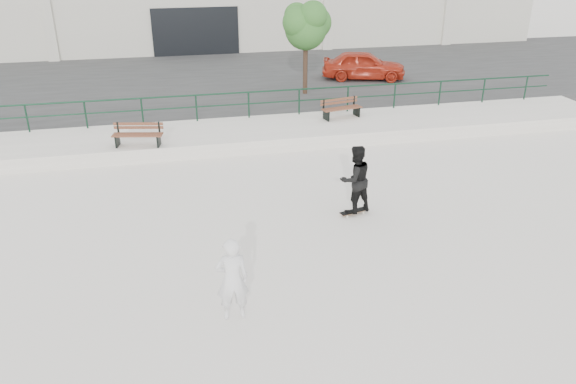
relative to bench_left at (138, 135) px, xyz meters
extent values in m
plane|color=silver|center=(3.13, -8.46, -0.88)|extent=(120.00, 120.00, 0.00)
cube|color=silver|center=(3.13, 1.04, -0.63)|extent=(30.00, 3.00, 0.50)
cube|color=#333333|center=(3.13, 9.54, -0.63)|extent=(60.00, 14.00, 0.50)
cylinder|color=#133623|center=(3.13, 2.34, 0.62)|extent=(28.00, 0.06, 0.06)
cylinder|color=#133623|center=(3.13, 2.34, 0.17)|extent=(28.00, 0.05, 0.05)
cylinder|color=#133623|center=(-3.87, 2.34, 0.12)|extent=(0.06, 0.06, 1.00)
cylinder|color=#133623|center=(-1.87, 2.34, 0.12)|extent=(0.06, 0.06, 1.00)
cylinder|color=#133623|center=(0.13, 2.34, 0.12)|extent=(0.06, 0.06, 1.00)
cylinder|color=#133623|center=(2.13, 2.34, 0.12)|extent=(0.06, 0.06, 1.00)
cylinder|color=#133623|center=(4.13, 2.34, 0.12)|extent=(0.06, 0.06, 1.00)
cylinder|color=#133623|center=(6.13, 2.34, 0.12)|extent=(0.06, 0.06, 1.00)
cylinder|color=#133623|center=(8.13, 2.34, 0.12)|extent=(0.06, 0.06, 1.00)
cylinder|color=#133623|center=(10.13, 2.34, 0.12)|extent=(0.06, 0.06, 1.00)
cylinder|color=#133623|center=(12.13, 2.34, 0.12)|extent=(0.06, 0.06, 1.00)
cylinder|color=#133623|center=(14.13, 2.34, 0.12)|extent=(0.06, 0.06, 1.00)
cylinder|color=#133623|center=(16.13, 2.34, 0.12)|extent=(0.06, 0.06, 1.00)
cube|color=black|center=(3.13, 15.49, 0.72)|extent=(5.00, 0.15, 3.20)
cube|color=silver|center=(-4.87, 15.44, 2.22)|extent=(0.60, 0.25, 6.20)
cube|color=silver|center=(11.13, 15.44, 2.22)|extent=(0.60, 0.25, 6.20)
cube|color=silver|center=(19.13, 15.44, 2.22)|extent=(0.60, 0.25, 6.20)
cube|color=brown|center=(-0.05, -0.22, 0.02)|extent=(1.64, 0.45, 0.04)
cube|color=brown|center=(-0.01, -0.06, 0.02)|extent=(1.64, 0.45, 0.04)
cube|color=brown|center=(0.02, 0.10, 0.02)|extent=(1.64, 0.45, 0.04)
cube|color=brown|center=(0.04, 0.18, 0.19)|extent=(1.63, 0.38, 0.09)
cube|color=brown|center=(0.04, 0.18, 0.32)|extent=(1.63, 0.38, 0.09)
cube|color=black|center=(-0.69, 0.09, -0.18)|extent=(0.15, 0.46, 0.39)
cube|color=black|center=(-0.64, 0.32, 0.19)|extent=(0.06, 0.06, 0.39)
cube|color=black|center=(0.66, -0.20, -0.18)|extent=(0.15, 0.46, 0.39)
cube|color=black|center=(0.71, 0.03, 0.19)|extent=(0.06, 0.06, 0.39)
cube|color=brown|center=(7.64, 1.33, 0.01)|extent=(1.60, 0.44, 0.04)
cube|color=brown|center=(7.61, 1.49, 0.01)|extent=(1.60, 0.44, 0.04)
cube|color=brown|center=(7.58, 1.65, 0.01)|extent=(1.60, 0.44, 0.04)
cube|color=brown|center=(7.56, 1.72, 0.18)|extent=(1.59, 0.37, 0.09)
cube|color=brown|center=(7.56, 1.72, 0.30)|extent=(1.59, 0.37, 0.09)
cube|color=black|center=(6.95, 1.35, -0.19)|extent=(0.15, 0.45, 0.38)
cube|color=black|center=(6.90, 1.58, 0.18)|extent=(0.06, 0.06, 0.38)
cube|color=black|center=(8.27, 1.63, -0.19)|extent=(0.15, 0.45, 0.38)
cube|color=black|center=(8.22, 1.86, 0.18)|extent=(0.06, 0.06, 0.38)
cylinder|color=#462E23|center=(7.16, 5.44, 0.83)|extent=(0.20, 0.20, 2.41)
sphere|color=#276525|center=(7.16, 5.44, 2.43)|extent=(1.81, 1.81, 1.81)
sphere|color=#276525|center=(7.66, 5.74, 2.63)|extent=(1.40, 1.40, 1.40)
sphere|color=#276525|center=(6.76, 5.24, 2.73)|extent=(1.30, 1.30, 1.30)
sphere|color=#276525|center=(7.36, 5.04, 3.03)|extent=(1.20, 1.20, 1.20)
sphere|color=#276525|center=(6.86, 5.84, 2.93)|extent=(1.10, 1.10, 1.10)
imported|color=red|center=(10.64, 7.49, 0.31)|extent=(4.32, 2.71, 1.37)
cube|color=black|center=(5.73, -5.54, -0.79)|extent=(0.81, 0.39, 0.02)
cube|color=brown|center=(5.73, -5.54, -0.81)|extent=(0.81, 0.39, 0.01)
cube|color=gray|center=(5.48, -5.60, -0.83)|extent=(0.10, 0.17, 0.03)
cube|color=gray|center=(5.98, -5.47, -0.83)|extent=(0.10, 0.17, 0.03)
cylinder|color=beige|center=(5.51, -5.69, -0.85)|extent=(0.06, 0.04, 0.06)
cylinder|color=beige|center=(5.46, -5.51, -0.85)|extent=(0.06, 0.04, 0.06)
cylinder|color=beige|center=(6.01, -5.56, -0.85)|extent=(0.06, 0.04, 0.06)
cylinder|color=beige|center=(5.96, -5.38, -0.85)|extent=(0.06, 0.04, 0.06)
imported|color=black|center=(5.73, -5.54, 0.16)|extent=(1.07, 0.93, 1.88)
imported|color=white|center=(1.93, -9.34, 0.01)|extent=(0.65, 0.43, 1.78)
camera|label=1|loc=(0.97, -18.51, 6.05)|focal=35.00mm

